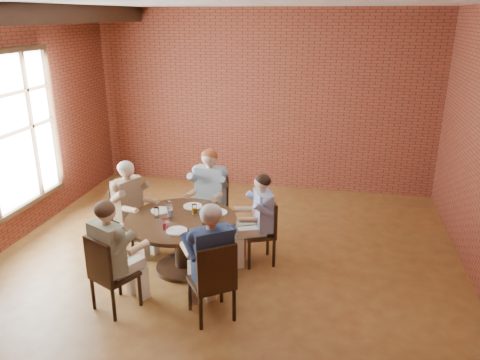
% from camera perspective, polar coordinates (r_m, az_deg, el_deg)
% --- Properties ---
extents(floor, '(7.00, 7.00, 0.00)m').
position_cam_1_polar(floor, '(6.38, -2.57, -11.25)').
color(floor, olive).
rests_on(floor, ground).
extents(ceiling, '(7.00, 7.00, 0.00)m').
position_cam_1_polar(ceiling, '(5.48, -3.15, 20.92)').
color(ceiling, white).
rests_on(ceiling, wall_back).
extents(wall_back, '(7.00, 0.00, 7.00)m').
position_cam_1_polar(wall_back, '(9.05, 2.84, 9.56)').
color(wall_back, brown).
rests_on(wall_back, ground).
extents(wall_front, '(7.00, 0.00, 7.00)m').
position_cam_1_polar(wall_front, '(2.77, -22.22, -16.55)').
color(wall_front, brown).
rests_on(wall_front, ground).
extents(ceiling_beam, '(0.22, 6.90, 0.26)m').
position_cam_1_polar(ceiling_beam, '(6.55, -25.42, 17.82)').
color(ceiling_beam, black).
rests_on(ceiling_beam, ceiling).
extents(window, '(0.10, 2.16, 2.36)m').
position_cam_1_polar(window, '(7.49, -26.33, 5.06)').
color(window, white).
rests_on(window, wall_left).
extents(dining_table, '(1.46, 1.46, 0.75)m').
position_cam_1_polar(dining_table, '(6.26, -7.12, -6.53)').
color(dining_table, black).
rests_on(dining_table, floor).
extents(chair_a, '(0.53, 0.53, 0.91)m').
position_cam_1_polar(chair_a, '(6.43, 3.01, -5.97)').
color(chair_a, black).
rests_on(chair_a, floor).
extents(diner_a, '(0.76, 0.70, 1.28)m').
position_cam_1_polar(diner_a, '(6.35, 2.34, -4.85)').
color(diner_a, '#4560B4').
rests_on(diner_a, floor).
extents(chair_b, '(0.50, 0.50, 0.97)m').
position_cam_1_polar(chair_b, '(7.19, -3.48, -2.90)').
color(chair_b, black).
rests_on(chair_b, floor).
extents(diner_b, '(0.63, 0.75, 1.40)m').
position_cam_1_polar(diner_b, '(7.05, -3.78, -1.87)').
color(diner_b, '#7D929F').
rests_on(diner_b, floor).
extents(chair_c, '(0.57, 0.57, 0.95)m').
position_cam_1_polar(chair_c, '(6.96, -13.52, -4.33)').
color(chair_c, black).
rests_on(chair_c, floor).
extents(diner_c, '(0.82, 0.76, 1.35)m').
position_cam_1_polar(diner_c, '(6.84, -13.14, -3.27)').
color(diner_c, brown).
rests_on(diner_c, floor).
extents(chair_d, '(0.58, 0.58, 0.95)m').
position_cam_1_polar(chair_d, '(5.60, -15.81, -10.73)').
color(chair_d, black).
rests_on(chair_d, floor).
extents(diner_d, '(0.78, 0.84, 1.36)m').
position_cam_1_polar(diner_d, '(5.56, -15.23, -8.93)').
color(diner_d, '#9E947C').
rests_on(diner_d, floor).
extents(chair_e, '(0.63, 0.63, 0.97)m').
position_cam_1_polar(chair_e, '(5.25, -3.20, -12.01)').
color(chair_e, black).
rests_on(chair_e, floor).
extents(diner_e, '(0.86, 0.89, 1.39)m').
position_cam_1_polar(diner_e, '(5.24, -3.60, -9.90)').
color(diner_e, '#1B2B4D').
rests_on(diner_e, floor).
extents(plate_a, '(0.26, 0.26, 0.01)m').
position_cam_1_polar(plate_a, '(6.30, -2.75, -3.94)').
color(plate_a, white).
rests_on(plate_a, dining_table).
extents(plate_b, '(0.26, 0.26, 0.01)m').
position_cam_1_polar(plate_b, '(6.52, -5.79, -3.18)').
color(plate_b, white).
rests_on(plate_b, dining_table).
extents(plate_c, '(0.26, 0.26, 0.01)m').
position_cam_1_polar(plate_c, '(6.44, -9.68, -3.68)').
color(plate_c, white).
rests_on(plate_c, dining_table).
extents(plate_d, '(0.26, 0.26, 0.01)m').
position_cam_1_polar(plate_d, '(5.83, -7.72, -6.14)').
color(plate_d, white).
rests_on(plate_d, dining_table).
extents(glass_a, '(0.07, 0.07, 0.14)m').
position_cam_1_polar(glass_a, '(6.02, -3.87, -4.47)').
color(glass_a, white).
rests_on(glass_a, dining_table).
extents(glass_b, '(0.07, 0.07, 0.14)m').
position_cam_1_polar(glass_b, '(6.25, -5.58, -3.57)').
color(glass_b, white).
rests_on(glass_b, dining_table).
extents(glass_c, '(0.07, 0.07, 0.14)m').
position_cam_1_polar(glass_c, '(6.39, -8.64, -3.19)').
color(glass_c, white).
rests_on(glass_c, dining_table).
extents(glass_d, '(0.07, 0.07, 0.14)m').
position_cam_1_polar(glass_d, '(6.22, -8.53, -3.82)').
color(glass_d, white).
rests_on(glass_d, dining_table).
extents(glass_e, '(0.07, 0.07, 0.14)m').
position_cam_1_polar(glass_e, '(6.22, -10.12, -3.93)').
color(glass_e, white).
rests_on(glass_e, dining_table).
extents(glass_f, '(0.07, 0.07, 0.14)m').
position_cam_1_polar(glass_f, '(5.87, -9.12, -5.34)').
color(glass_f, white).
rests_on(glass_f, dining_table).
extents(smartphone, '(0.12, 0.17, 0.01)m').
position_cam_1_polar(smartphone, '(5.96, -4.21, -5.42)').
color(smartphone, black).
rests_on(smartphone, dining_table).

